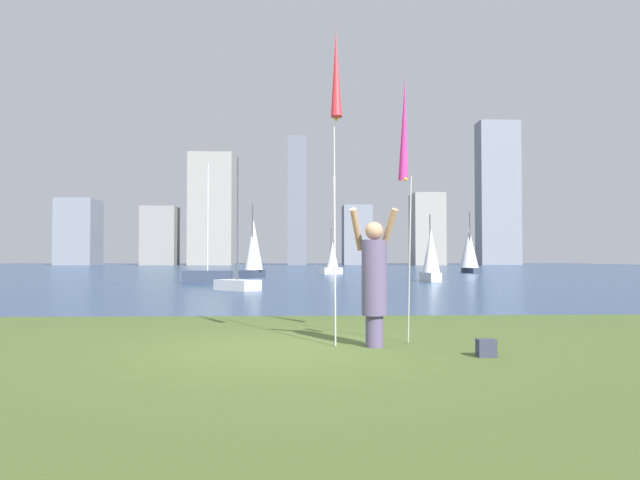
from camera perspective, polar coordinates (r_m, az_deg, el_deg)
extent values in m
cube|color=navy|center=(70.72, -2.39, -2.76)|extent=(120.00, 115.44, 0.12)
cube|color=#232D14|center=(13.05, -3.13, -7.41)|extent=(120.00, 0.70, 0.02)
cylinder|color=#594C72|center=(8.58, 5.26, -8.73)|extent=(0.26, 0.26, 0.45)
cylinder|color=#594C72|center=(8.52, 5.25, -3.62)|extent=(0.37, 0.37, 1.08)
sphere|color=tan|center=(8.52, 5.24, 0.89)|extent=(0.26, 0.26, 0.26)
cylinder|color=tan|center=(8.64, 3.57, 1.02)|extent=(0.26, 0.42, 0.62)
cylinder|color=tan|center=(8.70, 6.64, 1.01)|extent=(0.26, 0.42, 0.62)
cylinder|color=#B2B2B7|center=(8.70, 1.43, 0.60)|extent=(0.02, 0.34, 3.24)
cone|color=red|center=(8.72, 1.58, 15.79)|extent=(0.16, 0.28, 1.30)
sphere|color=yellow|center=(8.61, 1.56, 11.57)|extent=(0.06, 0.06, 0.06)
cylinder|color=#B2B2B7|center=(8.83, 8.61, -1.93)|extent=(0.02, 0.31, 2.46)
cone|color=#D83399|center=(9.42, 8.11, 10.56)|extent=(0.16, 0.35, 1.60)
sphere|color=yellow|center=(9.19, 8.24, 5.81)|extent=(0.06, 0.06, 0.06)
cube|color=#33384C|center=(8.03, 15.71, -9.98)|extent=(0.23, 0.18, 0.23)
cube|color=#333D51|center=(30.24, -10.79, -3.49)|extent=(2.46, 0.56, 0.61)
cylinder|color=silver|center=(30.29, -10.76, 2.19)|extent=(0.07, 0.07, 5.40)
cube|color=silver|center=(45.29, 1.08, -2.99)|extent=(1.85, 1.59, 0.49)
cylinder|color=#47474C|center=(45.28, 1.08, -0.75)|extent=(0.06, 0.06, 3.05)
cone|color=white|center=(45.36, 1.21, -1.41)|extent=(1.26, 1.26, 2.01)
cube|color=white|center=(31.84, 10.56, -3.52)|extent=(0.82, 1.90, 0.48)
cylinder|color=#47474C|center=(31.83, 10.55, -0.30)|extent=(0.06, 0.06, 3.09)
cone|color=white|center=(31.70, 10.64, -1.00)|extent=(1.04, 1.04, 2.32)
cube|color=#333D51|center=(50.51, 14.26, -2.84)|extent=(0.70, 3.06, 0.42)
cylinder|color=#47474C|center=(50.52, 14.23, 0.05)|extent=(0.09, 0.09, 4.68)
cone|color=white|center=(50.72, 14.16, -0.74)|extent=(1.60, 1.60, 3.28)
cube|color=#333D51|center=(38.44, -6.53, -3.22)|extent=(1.62, 2.58, 0.47)
cylinder|color=#47474C|center=(38.45, -6.51, 0.34)|extent=(0.07, 0.07, 4.32)
cone|color=white|center=(38.61, -6.41, -0.47)|extent=(1.53, 1.53, 3.24)
cube|color=silver|center=(23.25, -7.96, -4.31)|extent=(1.92, 1.85, 0.41)
cylinder|color=#47474C|center=(23.28, -7.93, 2.10)|extent=(0.06, 0.06, 4.80)
cube|color=gray|center=(106.61, -22.20, 0.71)|extent=(6.04, 6.61, 10.95)
cube|color=gray|center=(100.58, -15.15, 0.38)|extent=(5.57, 4.78, 9.58)
cube|color=gray|center=(98.55, -10.37, 2.89)|extent=(7.02, 6.01, 18.14)
cube|color=slate|center=(101.09, -2.23, 3.69)|extent=(3.06, 6.76, 21.46)
cube|color=gray|center=(100.56, 3.57, 0.45)|extent=(4.76, 5.47, 10.01)
cube|color=gray|center=(100.00, 10.26, 1.01)|extent=(5.08, 5.88, 11.84)
cube|color=gray|center=(106.59, 16.75, 4.33)|extent=(6.86, 3.95, 24.61)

